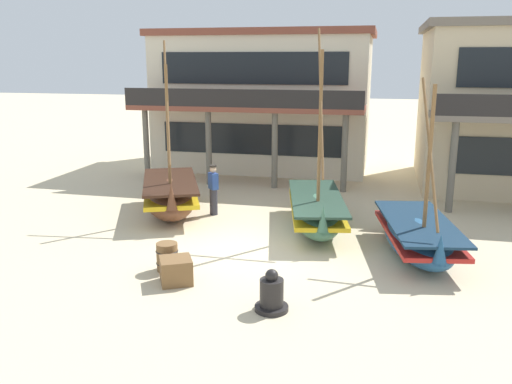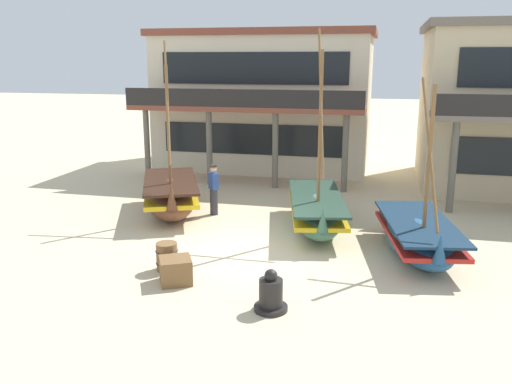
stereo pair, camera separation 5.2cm
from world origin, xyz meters
name	(u,v)px [view 1 (the left image)]	position (x,y,z in m)	size (l,w,h in m)	color
ground_plane	(248,251)	(0.00, 0.00, 0.00)	(120.00, 120.00, 0.00)	beige
fishing_boat_near_left	(170,195)	(-3.37, 2.85, 0.65)	(3.20, 4.52, 5.65)	brown
fishing_boat_centre_large	(316,210)	(1.56, 2.40, 0.58)	(2.40, 4.83, 5.95)	#427056
fishing_boat_far_right	(418,236)	(4.46, 0.72, 0.53)	(2.33, 4.39, 4.60)	#23517A
fisherman_by_hull	(213,190)	(-1.95, 3.12, 0.83)	(0.40, 0.41, 1.68)	#33333D
capstan_winch	(272,295)	(1.35, -3.34, 0.35)	(0.70, 0.70, 0.90)	black
wooden_barrel	(167,257)	(-1.58, -1.80, 0.35)	(0.56, 0.56, 0.70)	brown
cargo_crate	(176,271)	(-1.09, -2.46, 0.30)	(0.71, 0.71, 0.59)	brown
harbor_building_main	(265,100)	(-2.11, 11.94, 3.18)	(10.03, 7.83, 6.35)	beige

